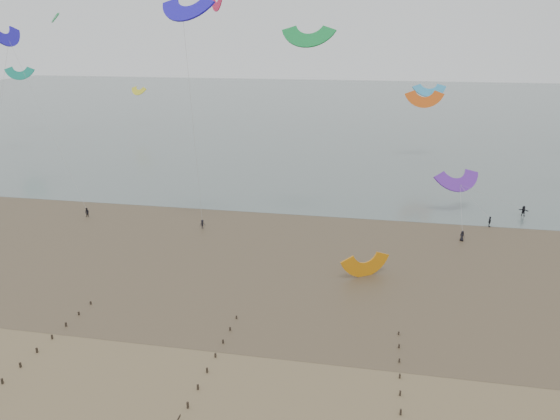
% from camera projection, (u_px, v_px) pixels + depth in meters
% --- Properties ---
extents(ground, '(500.00, 500.00, 0.00)m').
position_uv_depth(ground, '(162.00, 377.00, 51.27)').
color(ground, brown).
rests_on(ground, ground).
extents(sea_and_shore, '(500.00, 665.00, 0.03)m').
position_uv_depth(sea_and_shore, '(224.00, 243.00, 84.14)').
color(sea_and_shore, '#475654').
rests_on(sea_and_shore, ground).
extents(kitesurfers, '(114.95, 18.39, 1.88)m').
position_uv_depth(kitesurfers, '(428.00, 221.00, 91.37)').
color(kitesurfers, black).
rests_on(kitesurfers, ground).
extents(grounded_kite, '(7.54, 7.16, 3.28)m').
position_uv_depth(grounded_kite, '(365.00, 276.00, 72.64)').
color(grounded_kite, orange).
rests_on(grounded_kite, ground).
extents(kites_airborne, '(239.46, 122.15, 40.36)m').
position_uv_depth(kites_airborne, '(247.00, 71.00, 127.09)').
color(kites_airborne, '#EA0739').
rests_on(kites_airborne, ground).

